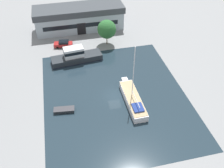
{
  "coord_description": "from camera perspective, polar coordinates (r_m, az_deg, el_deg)",
  "views": [
    {
      "loc": [
        -8.81,
        -36.04,
        34.81
      ],
      "look_at": [
        0.0,
        2.56,
        1.0
      ],
      "focal_mm": 40.0,
      "sensor_mm": 36.0,
      "label": 1
    }
  ],
  "objects": [
    {
      "name": "quay_tree_near_building",
      "position": [
        64.88,
        -1.21,
        12.4
      ],
      "size": [
        4.8,
        4.8,
        6.66
      ],
      "color": "brown",
      "rests_on": "ground"
    },
    {
      "name": "water_canal",
      "position": [
        50.87,
        0.64,
        -2.68
      ],
      "size": [
        28.41,
        34.12,
        0.01
      ],
      "primitive_type": "cube",
      "color": "#1E2D38",
      "rests_on": "ground"
    },
    {
      "name": "motor_cruiser",
      "position": [
        60.18,
        -8.29,
        6.27
      ],
      "size": [
        12.32,
        4.6,
        3.8
      ],
      "rotation": [
        0.0,
        0.0,
        1.67
      ],
      "color": "#23282D",
      "rests_on": "water_canal"
    },
    {
      "name": "warehouse_building",
      "position": [
        73.62,
        -7.51,
        14.83
      ],
      "size": [
        25.02,
        7.93,
        6.57
      ],
      "rotation": [
        0.0,
        0.0,
        0.01
      ],
      "color": "#99A8B2",
      "rests_on": "ground"
    },
    {
      "name": "small_dinghy",
      "position": [
        48.42,
        -10.88,
        -5.84
      ],
      "size": [
        4.06,
        1.87,
        0.67
      ],
      "rotation": [
        0.0,
        0.0,
        1.46
      ],
      "color": "#23282D",
      "rests_on": "water_canal"
    },
    {
      "name": "parked_car",
      "position": [
        66.52,
        -11.05,
        8.99
      ],
      "size": [
        4.95,
        2.61,
        1.66
      ],
      "rotation": [
        0.0,
        0.0,
        1.41
      ],
      "color": "maroon",
      "rests_on": "ground"
    },
    {
      "name": "sailboat_moored",
      "position": [
        49.11,
        4.74,
        -3.51
      ],
      "size": [
        2.82,
        11.9,
        12.47
      ],
      "rotation": [
        0.0,
        0.0,
        0.01
      ],
      "color": "silver",
      "rests_on": "water_canal"
    },
    {
      "name": "ground_plane",
      "position": [
        50.87,
        0.64,
        -2.68
      ],
      "size": [
        440.0,
        440.0,
        0.0
      ],
      "primitive_type": "plane",
      "color": "gray"
    }
  ]
}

